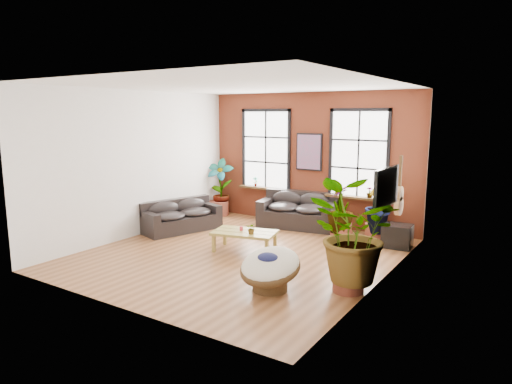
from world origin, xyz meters
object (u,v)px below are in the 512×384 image
Objects in this scene: sofa_back at (298,211)px; papasan_chair at (270,268)px; sofa_left at (181,217)px; coffee_table at (245,234)px.

sofa_back reaches higher than papasan_chair.
sofa_left is 2.44m from coffee_table.
sofa_back is 2.56m from coffee_table.
coffee_table is 2.31m from papasan_chair.
coffee_table is at bearing -85.71° from sofa_left.
coffee_table is at bearing -99.13° from sofa_back.
sofa_left is 1.98× the size of papasan_chair.
sofa_back reaches higher than coffee_table.
sofa_back is 3.07m from sofa_left.
papasan_chair is at bearing -101.06° from sofa_left.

